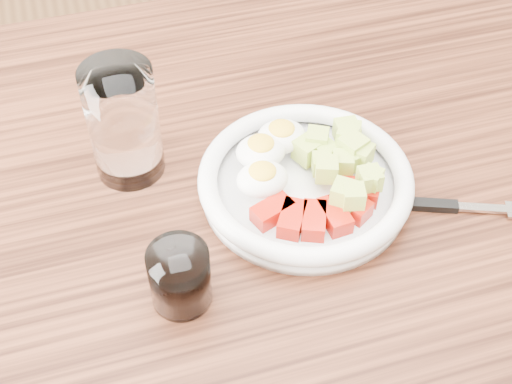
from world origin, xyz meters
TOP-DOWN VIEW (x-y plane):
  - dining_table at (0.00, 0.00)m, footprint 1.50×0.90m
  - bowl at (0.05, 0.02)m, footprint 0.24×0.24m
  - fork at (0.18, -0.04)m, footprint 0.20×0.09m
  - water_glass at (-0.13, 0.11)m, footprint 0.08×0.08m
  - coffee_glass at (-0.11, -0.08)m, footprint 0.06×0.06m

SIDE VIEW (x-z plane):
  - dining_table at x=0.00m, z-range 0.28..1.05m
  - fork at x=0.18m, z-range 0.77..0.78m
  - bowl at x=0.05m, z-range 0.76..0.82m
  - coffee_glass at x=-0.11m, z-range 0.77..0.84m
  - water_glass at x=-0.13m, z-range 0.77..0.91m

